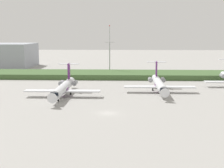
# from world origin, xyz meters

# --- Properties ---
(ground_plane) EXTENTS (500.00, 500.00, 0.00)m
(ground_plane) POSITION_xyz_m (0.00, 30.00, 0.00)
(ground_plane) COLOR #9E9B96
(grass_berm) EXTENTS (320.00, 20.00, 2.14)m
(grass_berm) POSITION_xyz_m (0.00, 63.76, 1.07)
(grass_berm) COLOR #426033
(grass_berm) RESTS_ON ground
(regional_jet_third) EXTENTS (22.81, 31.00, 9.00)m
(regional_jet_third) POSITION_xyz_m (-14.66, 20.97, 2.54)
(regional_jet_third) COLOR silver
(regional_jet_third) RESTS_ON ground
(regional_jet_fourth) EXTENTS (22.81, 31.00, 9.00)m
(regional_jet_fourth) POSITION_xyz_m (15.29, 29.44, 2.54)
(regional_jet_fourth) COLOR silver
(regional_jet_fourth) RESTS_ON ground
(antenna_mast) EXTENTS (4.40, 0.50, 22.45)m
(antenna_mast) POSITION_xyz_m (-3.01, 75.00, 9.33)
(antenna_mast) COLOR #B2B2B7
(antenna_mast) RESTS_ON ground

